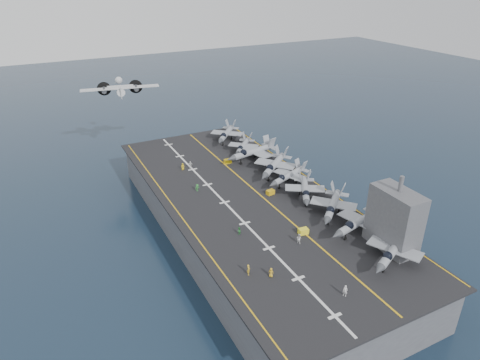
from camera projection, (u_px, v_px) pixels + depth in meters
name	position (u px, v px, depth m)	size (l,w,h in m)	color
ground	(247.00, 234.00, 104.81)	(500.00, 500.00, 0.00)	#142135
hull	(248.00, 216.00, 102.58)	(36.00, 90.00, 10.00)	#56595E
flight_deck	(248.00, 197.00, 100.27)	(38.00, 92.00, 0.40)	black
foul_line	(259.00, 194.00, 101.39)	(0.35, 90.00, 0.02)	gold
landing_centerline	(225.00, 202.00, 97.73)	(0.50, 90.00, 0.02)	silver
deck_edge_port	(179.00, 214.00, 93.26)	(0.25, 90.00, 0.02)	gold
deck_edge_stbd	(313.00, 181.00, 107.68)	(0.25, 90.00, 0.02)	gold
island_superstructure	(396.00, 213.00, 78.99)	(5.00, 10.00, 15.00)	#56595E
fighter_jet_0	(394.00, 249.00, 77.14)	(17.39, 15.11, 5.07)	#9199A0
fighter_jet_1	(359.00, 221.00, 85.57)	(16.81, 13.13, 5.18)	gray
fighter_jet_2	(333.00, 204.00, 91.74)	(17.62, 17.23, 5.14)	#9CA2AC
fighter_jet_3	(305.00, 189.00, 98.57)	(15.12, 16.58, 4.79)	#989FA8
fighter_jet_4	(289.00, 175.00, 105.26)	(15.89, 13.28, 4.71)	#9FA6B1
fighter_jet_5	(274.00, 164.00, 110.07)	(18.98, 18.31, 5.52)	#8F989F
fighter_jet_6	(253.00, 151.00, 117.86)	(18.04, 13.89, 5.61)	#9FA7B0
fighter_jet_7	(243.00, 146.00, 122.96)	(15.06, 15.35, 4.48)	gray
fighter_jet_8	(226.00, 133.00, 131.38)	(16.87, 17.39, 5.06)	#98A1A9
tow_cart_a	(303.00, 231.00, 86.00)	(2.05, 1.43, 1.17)	yellow
tow_cart_b	(270.00, 192.00, 100.99)	(2.02, 1.51, 1.10)	gold
tow_cart_c	(228.00, 161.00, 117.16)	(1.95, 1.31, 1.14)	#E4B80F
crew_0	(271.00, 272.00, 73.84)	(1.28, 1.27, 1.80)	gold
crew_1	(248.00, 270.00, 74.36)	(1.23, 1.45, 2.05)	gold
crew_2	(239.00, 231.00, 85.75)	(1.13, 0.90, 1.64)	#268C33
crew_3	(197.00, 188.00, 102.37)	(1.20, 0.93, 1.77)	#2B8932
crew_4	(190.00, 165.00, 113.93)	(1.41, 1.14, 2.04)	silver
crew_5	(183.00, 167.00, 113.20)	(1.16, 0.84, 1.82)	yellow
crew_6	(345.00, 291.00, 69.46)	(1.38, 1.48, 2.05)	silver
crew_7	(299.00, 238.00, 82.93)	(1.30, 1.47, 2.04)	silver
transport_plane	(121.00, 92.00, 133.27)	(26.21, 20.14, 5.60)	#B8BABD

